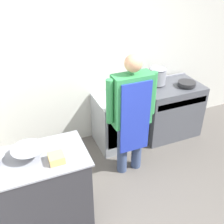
% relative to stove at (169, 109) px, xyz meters
% --- Properties ---
extents(wall_back, '(8.00, 0.05, 2.70)m').
position_rel_stove_xyz_m(wall_back, '(-1.32, 0.41, 0.91)').
color(wall_back, silver).
rests_on(wall_back, ground_plane).
extents(prep_counter, '(1.38, 0.62, 0.94)m').
position_rel_stove_xyz_m(prep_counter, '(-2.43, -1.00, 0.03)').
color(prep_counter, '#2D2D33').
rests_on(prep_counter, ground_plane).
extents(stove, '(0.95, 0.66, 0.90)m').
position_rel_stove_xyz_m(stove, '(0.00, 0.00, 0.00)').
color(stove, '#4C4F56').
rests_on(stove, ground_plane).
extents(fridge_unit, '(0.61, 0.63, 0.82)m').
position_rel_stove_xyz_m(fridge_unit, '(-0.94, 0.04, -0.03)').
color(fridge_unit, '#93999E').
rests_on(fridge_unit, ground_plane).
extents(person_cook, '(0.67, 0.24, 1.69)m').
position_rel_stove_xyz_m(person_cook, '(-1.00, -0.58, 0.53)').
color(person_cook, '#38476B').
rests_on(person_cook, ground_plane).
extents(mixing_bowl, '(0.32, 0.32, 0.11)m').
position_rel_stove_xyz_m(mixing_bowl, '(-2.30, -0.97, 0.55)').
color(mixing_bowl, gray).
rests_on(mixing_bowl, prep_counter).
extents(plastic_tub, '(0.15, 0.15, 0.08)m').
position_rel_stove_xyz_m(plastic_tub, '(-2.07, -1.13, 0.54)').
color(plastic_tub, '#D8B266').
rests_on(plastic_tub, prep_counter).
extents(stock_pot, '(0.27, 0.27, 0.27)m').
position_rel_stove_xyz_m(stock_pot, '(-0.21, 0.12, 0.60)').
color(stock_pot, gray).
rests_on(stock_pot, stove).
extents(saute_pan, '(0.28, 0.28, 0.06)m').
position_rel_stove_xyz_m(saute_pan, '(0.19, -0.11, 0.49)').
color(saute_pan, '#262628').
rests_on(saute_pan, stove).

